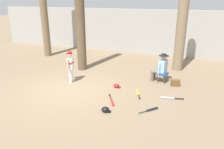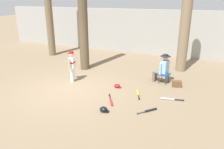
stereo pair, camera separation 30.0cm
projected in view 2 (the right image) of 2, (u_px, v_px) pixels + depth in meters
name	position (u px, v px, depth m)	size (l,w,h in m)	color
ground_plane	(70.00, 89.00, 8.40)	(60.00, 60.00, 0.00)	#7F6B51
concrete_back_wall	(129.00, 31.00, 13.75)	(18.00, 0.36, 2.63)	#9E9E99
tree_near_player	(83.00, 15.00, 9.97)	(0.60, 0.60, 5.69)	brown
tree_behind_spectator	(185.00, 25.00, 9.86)	(0.71, 0.71, 4.97)	#7F6B51
young_ballplayer	(72.00, 64.00, 9.00)	(0.41, 0.57, 1.31)	white
folding_stool	(164.00, 74.00, 8.92)	(0.49, 0.49, 0.41)	#194C9E
seated_spectator	(162.00, 68.00, 8.89)	(0.68, 0.54, 1.20)	#6B6051
handbag_beside_stool	(177.00, 84.00, 8.60)	(0.34, 0.18, 0.26)	brown
tree_far_left	(48.00, 5.00, 12.40)	(0.62, 0.62, 6.39)	brown
bat_aluminum_silver	(169.00, 99.00, 7.55)	(0.77, 0.22, 0.07)	#B7BCC6
bat_black_composite	(149.00, 110.00, 6.80)	(0.51, 0.58, 0.07)	black
bat_red_barrel	(111.00, 101.00, 7.39)	(0.47, 0.74, 0.07)	red
bat_yellow_trainer	(138.00, 94.00, 7.97)	(0.33, 0.70, 0.07)	yellow
batting_helmet_red	(117.00, 86.00, 8.56)	(0.28, 0.21, 0.16)	#A81919
batting_helmet_black	(104.00, 109.00, 6.77)	(0.30, 0.23, 0.17)	black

